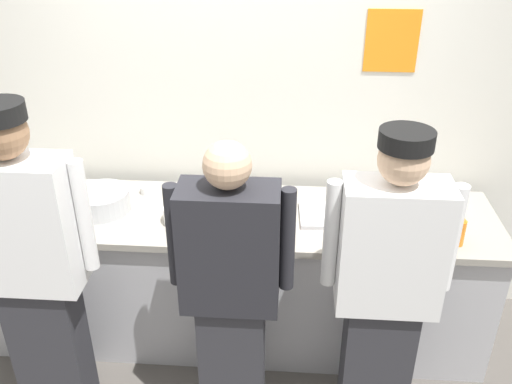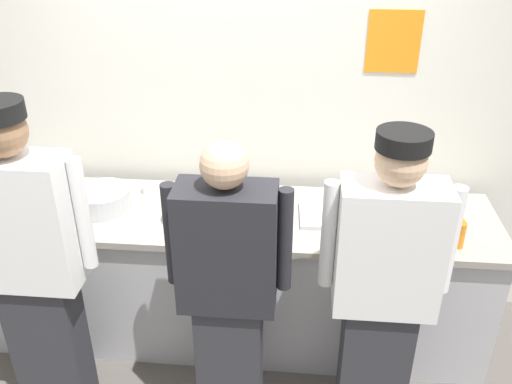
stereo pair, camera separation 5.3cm
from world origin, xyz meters
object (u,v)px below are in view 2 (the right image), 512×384
sheet_tray (337,216)px  chef_near_left (32,263)px  squeeze_bottle_primary (277,222)px  ramekin_red_sauce (54,190)px  chef_center (228,289)px  ramekin_green_sauce (420,208)px  chef_far_right (384,288)px  plate_stack_front (183,213)px  mixing_bowl_steel (102,199)px  ramekin_yellow_sauce (148,188)px  deli_cup (442,227)px  squeeze_bottle_secondary (460,233)px

sheet_tray → chef_near_left: bearing=-156.2°
squeeze_bottle_primary → ramekin_red_sauce: 1.46m
chef_near_left → chef_center: size_ratio=1.09×
ramekin_green_sauce → sheet_tray: bearing=-166.4°
chef_far_right → plate_stack_front: size_ratio=7.59×
mixing_bowl_steel → ramekin_green_sauce: (1.85, 0.14, -0.04)m
chef_near_left → ramekin_yellow_sauce: size_ratio=21.47×
ramekin_yellow_sauce → chef_center: bearing=-54.6°
plate_stack_front → chef_center: bearing=-59.2°
chef_near_left → chef_far_right: bearing=0.6°
deli_cup → ramekin_red_sauce: bearing=173.2°
sheet_tray → plate_stack_front: bearing=-172.7°
plate_stack_front → ramekin_green_sauce: plate_stack_front is taller
chef_far_right → squeeze_bottle_secondary: chef_far_right is taller
ramekin_red_sauce → deli_cup: bearing=-6.8°
chef_far_right → ramekin_red_sauce: 2.08m
squeeze_bottle_primary → squeeze_bottle_secondary: squeeze_bottle_primary is taller
plate_stack_front → squeeze_bottle_secondary: bearing=-4.9°
ramekin_yellow_sauce → sheet_tray: bearing=-10.1°
sheet_tray → ramekin_red_sauce: ramekin_red_sauce is taller
chef_far_right → sheet_tray: size_ratio=3.95×
ramekin_yellow_sauce → squeeze_bottle_secondary: bearing=-14.0°
chef_far_right → sheet_tray: bearing=106.5°
sheet_tray → mixing_bowl_steel: bearing=-179.2°
chef_far_right → mixing_bowl_steel: size_ratio=5.14×
sheet_tray → ramekin_yellow_sauce: size_ratio=5.18×
sheet_tray → squeeze_bottle_primary: squeeze_bottle_primary is taller
chef_far_right → ramekin_red_sauce: (-1.93, 0.79, 0.01)m
chef_near_left → sheet_tray: 1.64m
plate_stack_front → deli_cup: 1.42m
mixing_bowl_steel → squeeze_bottle_primary: 1.06m
chef_far_right → squeeze_bottle_secondary: 0.60m
sheet_tray → ramekin_green_sauce: bearing=13.6°
chef_center → ramekin_green_sauce: chef_center is taller
ramekin_red_sauce → chef_near_left: bearing=-73.4°
ramekin_yellow_sauce → ramekin_red_sauce: (-0.58, -0.06, -0.00)m
plate_stack_front → deli_cup: (1.42, -0.02, 0.01)m
sheet_tray → ramekin_red_sauce: (-1.74, 0.14, 0.01)m
squeeze_bottle_primary → ramekin_yellow_sauce: bearing=151.8°
chef_center → ramekin_green_sauce: (1.02, 0.78, 0.05)m
squeeze_bottle_primary → squeeze_bottle_secondary: 0.95m
chef_near_left → ramekin_green_sauce: size_ratio=19.47×
squeeze_bottle_primary → plate_stack_front: bearing=166.9°
plate_stack_front → mixing_bowl_steel: 0.51m
ramekin_red_sauce → chef_far_right: bearing=-22.2°
squeeze_bottle_secondary → ramekin_red_sauce: 2.39m
chef_near_left → ramekin_yellow_sauce: (0.34, 0.87, -0.03)m
chef_near_left → plate_stack_front: (0.63, 0.55, -0.01)m
squeeze_bottle_secondary → ramekin_green_sauce: (-0.14, 0.35, -0.06)m
sheet_tray → squeeze_bottle_primary: bearing=-144.4°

